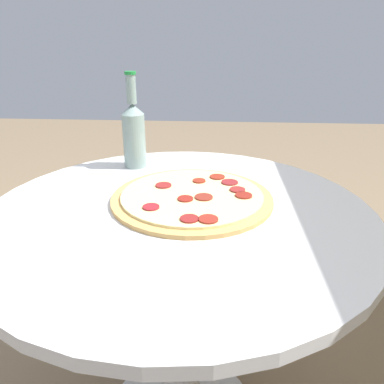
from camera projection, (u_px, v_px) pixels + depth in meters
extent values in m
cylinder|color=silver|center=(180.00, 327.00, 0.97)|extent=(0.10, 0.10, 0.64)
cylinder|color=silver|center=(179.00, 213.00, 0.84)|extent=(0.87, 0.87, 0.02)
cylinder|color=tan|center=(192.00, 198.00, 0.88)|extent=(0.38, 0.38, 0.01)
cylinder|color=beige|center=(192.00, 195.00, 0.87)|extent=(0.33, 0.33, 0.01)
cylinder|color=maroon|center=(199.00, 181.00, 0.94)|extent=(0.03, 0.03, 0.00)
cylinder|color=maroon|center=(204.00, 197.00, 0.85)|extent=(0.04, 0.04, 0.00)
cylinder|color=maroon|center=(189.00, 219.00, 0.75)|extent=(0.04, 0.04, 0.00)
cylinder|color=maroon|center=(151.00, 207.00, 0.80)|extent=(0.04, 0.04, 0.00)
cylinder|color=maroon|center=(185.00, 199.00, 0.84)|extent=(0.04, 0.04, 0.00)
cylinder|color=maroon|center=(208.00, 219.00, 0.75)|extent=(0.04, 0.04, 0.00)
cylinder|color=maroon|center=(230.00, 182.00, 0.93)|extent=(0.04, 0.04, 0.00)
cylinder|color=maroon|center=(163.00, 185.00, 0.92)|extent=(0.04, 0.04, 0.00)
cylinder|color=maroon|center=(217.00, 177.00, 0.97)|extent=(0.04, 0.04, 0.00)
cylinder|color=maroon|center=(237.00, 190.00, 0.89)|extent=(0.04, 0.04, 0.00)
cylinder|color=maroon|center=(244.00, 195.00, 0.86)|extent=(0.04, 0.04, 0.00)
cylinder|color=gray|center=(134.00, 141.00, 1.07)|extent=(0.06, 0.06, 0.15)
cone|color=gray|center=(132.00, 109.00, 1.04)|extent=(0.06, 0.06, 0.03)
cylinder|color=gray|center=(131.00, 89.00, 1.02)|extent=(0.03, 0.03, 0.08)
cylinder|color=#1E8438|center=(130.00, 73.00, 1.00)|extent=(0.03, 0.03, 0.01)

